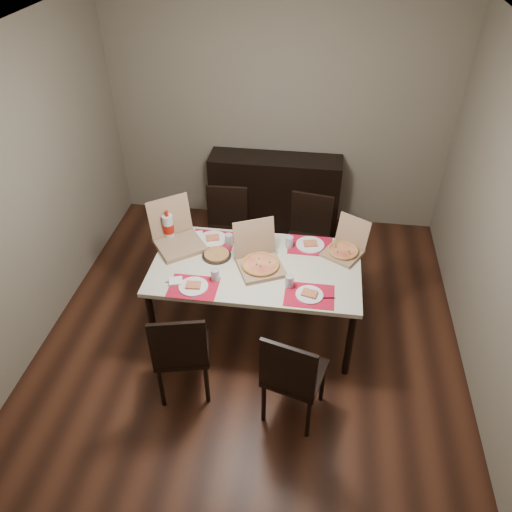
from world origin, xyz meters
name	(u,v)px	position (x,y,z in m)	size (l,w,h in m)	color
ground	(253,329)	(0.00, 0.00, -0.01)	(3.80, 4.00, 0.02)	#422114
room_walls	(260,140)	(0.00, 0.43, 1.73)	(3.84, 4.02, 2.62)	gray
sideboard	(275,193)	(0.00, 1.78, 0.45)	(1.50, 0.40, 0.90)	black
dining_table	(256,271)	(0.02, 0.04, 0.68)	(1.80, 1.00, 0.75)	beige
chair_near_left	(181,351)	(-0.45, -0.80, 0.51)	(0.50, 0.50, 0.93)	black
chair_near_right	(292,375)	(0.42, -0.91, 0.51)	(0.52, 0.52, 0.93)	black
chair_far_left	(226,228)	(-0.41, 0.90, 0.51)	(0.44, 0.44, 0.93)	black
chair_far_right	(308,235)	(0.44, 0.88, 0.51)	(0.48, 0.48, 0.93)	black
setting_near_left	(197,283)	(-0.42, -0.29, 0.77)	(0.45, 0.30, 0.11)	red
setting_near_right	(303,291)	(0.45, -0.27, 0.77)	(0.41, 0.30, 0.11)	red
setting_far_left	(215,239)	(-0.40, 0.34, 0.77)	(0.48, 0.30, 0.11)	red
setting_far_right	(305,244)	(0.42, 0.37, 0.77)	(0.48, 0.30, 0.11)	red
napkin_loose	(262,271)	(0.09, -0.05, 0.76)	(0.12, 0.11, 0.02)	white
pizza_box_center	(259,261)	(0.05, 0.02, 0.81)	(0.50, 0.52, 0.37)	#917153
pizza_box_right	(345,248)	(0.78, 0.32, 0.80)	(0.43, 0.44, 0.30)	#917153
pizza_box_left	(178,239)	(-0.72, 0.24, 0.81)	(0.58, 0.59, 0.40)	#917153
faina_plate	(217,255)	(-0.34, 0.12, 0.76)	(0.26, 0.26, 0.03)	black
dip_bowl	(270,252)	(0.12, 0.21, 0.77)	(0.12, 0.12, 0.03)	white
soda_bottle	(168,227)	(-0.82, 0.31, 0.88)	(0.10, 0.10, 0.30)	silver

